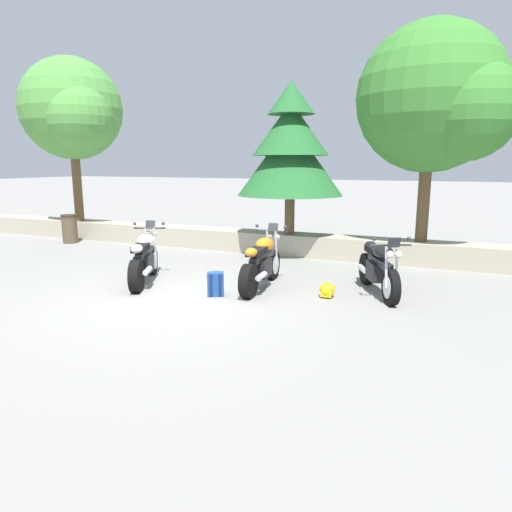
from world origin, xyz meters
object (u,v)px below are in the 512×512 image
object	(u,v)px
motorcycle_white_near_left	(145,259)
pine_tree_mid_left	(291,148)
rider_backpack	(216,283)
leafy_tree_mid_right	(438,101)
rider_helmet	(327,290)
trash_bin	(70,229)
leafy_tree_far_left	(73,111)
motorcycle_orange_centre	(262,263)
motorcycle_black_far_right	(379,268)

from	to	relation	value
motorcycle_white_near_left	pine_tree_mid_left	bearing A→B (deg)	66.11
rider_backpack	leafy_tree_mid_right	distance (m)	6.48
rider_helmet	trash_bin	xyz separation A→B (m)	(-8.70, 2.63, 0.30)
motorcycle_white_near_left	rider_helmet	bearing A→B (deg)	6.06
motorcycle_white_near_left	leafy_tree_far_left	world-z (taller)	leafy_tree_far_left
motorcycle_orange_centre	leafy_tree_mid_right	xyz separation A→B (m)	(2.82, 3.41, 3.27)
motorcycle_white_near_left	pine_tree_mid_left	size ratio (longest dim) A/B	0.50
rider_backpack	rider_helmet	world-z (taller)	rider_backpack
motorcycle_black_far_right	pine_tree_mid_left	distance (m)	4.60
motorcycle_white_near_left	rider_backpack	bearing A→B (deg)	-9.65
leafy_tree_far_left	leafy_tree_mid_right	size ratio (longest dim) A/B	1.01
leafy_tree_far_left	trash_bin	distance (m)	3.60
motorcycle_black_far_right	rider_backpack	world-z (taller)	motorcycle_black_far_right
rider_backpack	rider_helmet	xyz separation A→B (m)	(1.90, 0.69, -0.11)
motorcycle_white_near_left	rider_helmet	size ratio (longest dim) A/B	6.94
motorcycle_black_far_right	pine_tree_mid_left	bearing A→B (deg)	133.70
rider_backpack	pine_tree_mid_left	size ratio (longest dim) A/B	0.12
motorcycle_white_near_left	trash_bin	distance (m)	5.85
motorcycle_white_near_left	leafy_tree_far_left	bearing A→B (deg)	144.39
motorcycle_white_near_left	rider_helmet	xyz separation A→B (m)	(3.69, 0.39, -0.35)
motorcycle_black_far_right	leafy_tree_far_left	distance (m)	10.68
rider_helmet	leafy_tree_far_left	world-z (taller)	leafy_tree_far_left
leafy_tree_mid_right	motorcycle_black_far_right	bearing A→B (deg)	-102.73
leafy_tree_mid_right	trash_bin	bearing A→B (deg)	-174.63
motorcycle_white_near_left	leafy_tree_far_left	size ratio (longest dim) A/B	0.39
pine_tree_mid_left	trash_bin	size ratio (longest dim) A/B	4.48
rider_helmet	leafy_tree_far_left	distance (m)	10.27
motorcycle_orange_centre	leafy_tree_mid_right	distance (m)	5.50
leafy_tree_mid_right	leafy_tree_far_left	bearing A→B (deg)	-178.76
motorcycle_black_far_right	rider_helmet	world-z (taller)	motorcycle_black_far_right
motorcycle_black_far_right	pine_tree_mid_left	xyz separation A→B (m)	(-2.76, 2.89, 2.28)
motorcycle_black_far_right	trash_bin	world-z (taller)	motorcycle_black_far_right
trash_bin	rider_backpack	bearing A→B (deg)	-26.07
rider_backpack	trash_bin	xyz separation A→B (m)	(-6.79, 3.32, 0.19)
pine_tree_mid_left	trash_bin	world-z (taller)	pine_tree_mid_left
motorcycle_black_far_right	rider_backpack	bearing A→B (deg)	-154.02
motorcycle_orange_centre	rider_helmet	xyz separation A→B (m)	(1.35, -0.17, -0.35)
motorcycle_orange_centre	pine_tree_mid_left	bearing A→B (deg)	100.34
rider_backpack	trash_bin	distance (m)	7.56
rider_helmet	pine_tree_mid_left	world-z (taller)	pine_tree_mid_left
rider_backpack	leafy_tree_far_left	size ratio (longest dim) A/B	0.09
motorcycle_orange_centre	pine_tree_mid_left	world-z (taller)	pine_tree_mid_left
motorcycle_black_far_right	pine_tree_mid_left	world-z (taller)	pine_tree_mid_left
leafy_tree_far_left	leafy_tree_mid_right	distance (m)	10.40
rider_backpack	pine_tree_mid_left	xyz separation A→B (m)	(-0.05, 4.21, 2.52)
pine_tree_mid_left	leafy_tree_mid_right	size ratio (longest dim) A/B	0.78
leafy_tree_far_left	motorcycle_black_far_right	bearing A→B (deg)	-15.69
motorcycle_black_far_right	trash_bin	distance (m)	9.71
motorcycle_orange_centre	motorcycle_white_near_left	bearing A→B (deg)	-166.47
rider_helmet	leafy_tree_far_left	bearing A→B (deg)	159.38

